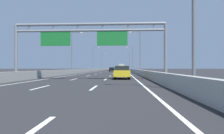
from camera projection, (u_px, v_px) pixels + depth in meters
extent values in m
plane|color=#262628|center=(115.00, 70.00, 100.17)|extent=(260.00, 260.00, 0.00)
cube|color=white|center=(41.00, 87.00, 12.89)|extent=(0.16, 3.00, 0.01)
cube|color=white|center=(74.00, 79.00, 21.87)|extent=(0.16, 3.00, 0.01)
cube|color=white|center=(88.00, 76.00, 30.86)|extent=(0.16, 3.00, 0.01)
cube|color=white|center=(96.00, 74.00, 39.85)|extent=(0.16, 3.00, 0.01)
cube|color=white|center=(101.00, 73.00, 48.84)|extent=(0.16, 3.00, 0.01)
cube|color=white|center=(104.00, 72.00, 57.82)|extent=(0.16, 3.00, 0.01)
cube|color=white|center=(106.00, 71.00, 66.81)|extent=(0.16, 3.00, 0.01)
cube|color=white|center=(108.00, 71.00, 75.80)|extent=(0.16, 3.00, 0.01)
cube|color=white|center=(110.00, 71.00, 84.79)|extent=(0.16, 3.00, 0.01)
cube|color=white|center=(111.00, 70.00, 93.77)|extent=(0.16, 3.00, 0.01)
cube|color=white|center=(112.00, 70.00, 102.76)|extent=(0.16, 3.00, 0.01)
cube|color=white|center=(113.00, 70.00, 111.75)|extent=(0.16, 3.00, 0.01)
cube|color=white|center=(113.00, 70.00, 120.74)|extent=(0.16, 3.00, 0.01)
cube|color=white|center=(114.00, 70.00, 129.72)|extent=(0.16, 3.00, 0.01)
cube|color=white|center=(115.00, 69.00, 138.71)|extent=(0.16, 3.00, 0.01)
cube|color=white|center=(115.00, 69.00, 147.70)|extent=(0.16, 3.00, 0.01)
cube|color=white|center=(115.00, 69.00, 156.69)|extent=(0.16, 3.00, 0.01)
cube|color=white|center=(94.00, 88.00, 12.70)|extent=(0.16, 3.00, 0.01)
cube|color=white|center=(106.00, 79.00, 21.68)|extent=(0.16, 3.00, 0.01)
cube|color=white|center=(110.00, 76.00, 30.67)|extent=(0.16, 3.00, 0.01)
cube|color=white|center=(113.00, 74.00, 39.66)|extent=(0.16, 3.00, 0.01)
cube|color=white|center=(115.00, 73.00, 48.65)|extent=(0.16, 3.00, 0.01)
cube|color=white|center=(116.00, 72.00, 57.63)|extent=(0.16, 3.00, 0.01)
cube|color=white|center=(117.00, 71.00, 66.62)|extent=(0.16, 3.00, 0.01)
cube|color=white|center=(117.00, 71.00, 75.61)|extent=(0.16, 3.00, 0.01)
cube|color=white|center=(118.00, 71.00, 84.60)|extent=(0.16, 3.00, 0.01)
cube|color=white|center=(118.00, 70.00, 93.58)|extent=(0.16, 3.00, 0.01)
cube|color=white|center=(119.00, 70.00, 102.57)|extent=(0.16, 3.00, 0.01)
cube|color=white|center=(119.00, 70.00, 111.56)|extent=(0.16, 3.00, 0.01)
cube|color=white|center=(119.00, 70.00, 120.55)|extent=(0.16, 3.00, 0.01)
cube|color=white|center=(119.00, 70.00, 129.53)|extent=(0.16, 3.00, 0.01)
cube|color=white|center=(120.00, 69.00, 138.52)|extent=(0.16, 3.00, 0.01)
cube|color=white|center=(120.00, 69.00, 147.51)|extent=(0.16, 3.00, 0.01)
cube|color=white|center=(120.00, 69.00, 156.50)|extent=(0.16, 3.00, 0.01)
cube|color=white|center=(103.00, 70.00, 88.46)|extent=(0.16, 176.00, 0.01)
cube|color=white|center=(126.00, 70.00, 87.91)|extent=(0.16, 176.00, 0.01)
cube|color=#9E9E99|center=(104.00, 69.00, 110.52)|extent=(0.45, 220.00, 0.95)
cube|color=#9E9E99|center=(128.00, 69.00, 109.79)|extent=(0.45, 220.00, 0.95)
cylinder|color=gray|center=(16.00, 52.00, 21.88)|extent=(0.36, 0.36, 6.20)
cylinder|color=gray|center=(166.00, 52.00, 20.99)|extent=(0.36, 0.36, 6.20)
cylinder|color=gray|center=(89.00, 24.00, 21.44)|extent=(16.86, 0.32, 0.32)
cylinder|color=gray|center=(89.00, 30.00, 21.44)|extent=(16.86, 0.26, 0.26)
cylinder|color=gray|center=(28.00, 28.00, 21.81)|extent=(0.74, 0.10, 0.74)
cylinder|color=gray|center=(52.00, 28.00, 21.66)|extent=(0.74, 0.10, 0.74)
cylinder|color=gray|center=(77.00, 28.00, 21.51)|extent=(0.74, 0.10, 0.74)
cylinder|color=gray|center=(102.00, 27.00, 21.36)|extent=(0.74, 0.10, 0.74)
cylinder|color=gray|center=(127.00, 27.00, 21.22)|extent=(0.74, 0.10, 0.74)
cylinder|color=gray|center=(153.00, 27.00, 21.07)|extent=(0.74, 0.10, 0.74)
cube|color=#19752D|center=(55.00, 39.00, 21.64)|extent=(3.40, 0.12, 1.60)
cube|color=#19752D|center=(112.00, 38.00, 21.30)|extent=(3.40, 0.12, 1.60)
cylinder|color=slate|center=(194.00, 7.00, 10.78)|extent=(0.20, 0.20, 9.50)
cylinder|color=slate|center=(72.00, 53.00, 43.37)|extent=(0.20, 0.20, 9.50)
cylinder|color=slate|center=(77.00, 32.00, 43.33)|extent=(2.20, 0.12, 0.12)
cube|color=#F2EAC6|center=(81.00, 33.00, 43.27)|extent=(0.56, 0.28, 0.20)
cylinder|color=slate|center=(140.00, 52.00, 42.56)|extent=(0.20, 0.20, 9.50)
cylinder|color=slate|center=(135.00, 32.00, 42.63)|extent=(2.20, 0.12, 0.12)
cube|color=#F2EAC6|center=(130.00, 32.00, 42.69)|extent=(0.56, 0.28, 0.20)
cylinder|color=slate|center=(93.00, 59.00, 75.15)|extent=(0.20, 0.20, 9.50)
cylinder|color=slate|center=(96.00, 47.00, 75.10)|extent=(2.20, 0.12, 0.12)
cube|color=#F2EAC6|center=(99.00, 47.00, 75.05)|extent=(0.56, 0.28, 0.20)
cylinder|color=slate|center=(132.00, 59.00, 74.34)|extent=(0.20, 0.20, 9.50)
cylinder|color=slate|center=(130.00, 47.00, 74.41)|extent=(2.20, 0.12, 0.12)
cube|color=#F2EAC6|center=(127.00, 47.00, 74.47)|extent=(0.56, 0.28, 0.20)
cylinder|color=slate|center=(102.00, 61.00, 106.93)|extent=(0.20, 0.20, 9.50)
cylinder|color=slate|center=(104.00, 53.00, 106.88)|extent=(2.20, 0.12, 0.12)
cube|color=#F2EAC6|center=(106.00, 53.00, 106.82)|extent=(0.56, 0.28, 0.20)
cylinder|color=slate|center=(129.00, 61.00, 106.11)|extent=(0.20, 0.20, 9.50)
cylinder|color=slate|center=(127.00, 53.00, 106.18)|extent=(2.20, 0.12, 0.12)
cube|color=#F2EAC6|center=(125.00, 53.00, 106.24)|extent=(0.56, 0.28, 0.20)
cube|color=silver|center=(111.00, 69.00, 123.55)|extent=(1.85, 4.31, 0.67)
cube|color=black|center=(111.00, 68.00, 123.46)|extent=(1.63, 1.91, 0.52)
cylinder|color=black|center=(110.00, 69.00, 125.19)|extent=(0.22, 0.64, 0.64)
cylinder|color=black|center=(112.00, 69.00, 125.11)|extent=(0.22, 0.64, 0.64)
cylinder|color=black|center=(109.00, 69.00, 121.99)|extent=(0.22, 0.64, 0.64)
cylinder|color=black|center=(112.00, 69.00, 121.90)|extent=(0.22, 0.64, 0.64)
cube|color=red|center=(122.00, 70.00, 62.86)|extent=(1.89, 4.24, 0.65)
cube|color=black|center=(122.00, 68.00, 62.52)|extent=(1.67, 1.92, 0.53)
cylinder|color=black|center=(119.00, 71.00, 64.47)|extent=(0.22, 0.64, 0.64)
cylinder|color=black|center=(124.00, 71.00, 64.38)|extent=(0.22, 0.64, 0.64)
cylinder|color=black|center=(119.00, 71.00, 61.33)|extent=(0.22, 0.64, 0.64)
cylinder|color=black|center=(124.00, 71.00, 61.24)|extent=(0.22, 0.64, 0.64)
cube|color=orange|center=(122.00, 69.00, 125.03)|extent=(1.88, 4.28, 0.63)
cube|color=black|center=(122.00, 68.00, 124.68)|extent=(1.65, 1.96, 0.49)
cylinder|color=black|center=(121.00, 69.00, 126.66)|extent=(0.22, 0.64, 0.64)
cylinder|color=black|center=(124.00, 69.00, 126.58)|extent=(0.22, 0.64, 0.64)
cylinder|color=black|center=(121.00, 69.00, 123.49)|extent=(0.22, 0.64, 0.64)
cylinder|color=black|center=(124.00, 69.00, 123.40)|extent=(0.22, 0.64, 0.64)
cube|color=black|center=(112.00, 70.00, 66.32)|extent=(1.75, 4.18, 0.71)
cube|color=black|center=(112.00, 68.00, 66.16)|extent=(1.54, 1.80, 0.43)
cylinder|color=black|center=(110.00, 70.00, 67.90)|extent=(0.22, 0.64, 0.64)
cylinder|color=black|center=(114.00, 70.00, 67.82)|extent=(0.22, 0.64, 0.64)
cylinder|color=black|center=(109.00, 71.00, 64.82)|extent=(0.22, 0.64, 0.64)
cylinder|color=black|center=(114.00, 71.00, 64.74)|extent=(0.22, 0.64, 0.64)
cube|color=#1E7A38|center=(114.00, 69.00, 87.79)|extent=(1.77, 4.59, 0.61)
cube|color=black|center=(114.00, 68.00, 87.76)|extent=(1.56, 1.84, 0.42)
cylinder|color=black|center=(113.00, 70.00, 89.57)|extent=(0.22, 0.64, 0.64)
cylinder|color=black|center=(116.00, 70.00, 89.49)|extent=(0.22, 0.64, 0.64)
cylinder|color=black|center=(113.00, 70.00, 86.08)|extent=(0.22, 0.64, 0.64)
cylinder|color=black|center=(116.00, 70.00, 86.00)|extent=(0.22, 0.64, 0.64)
cube|color=yellow|center=(122.00, 73.00, 22.98)|extent=(1.84, 4.44, 0.71)
cube|color=black|center=(122.00, 68.00, 22.82)|extent=(1.62, 1.79, 0.51)
cylinder|color=black|center=(116.00, 76.00, 24.69)|extent=(0.22, 0.64, 0.64)
cylinder|color=black|center=(128.00, 76.00, 24.61)|extent=(0.22, 0.64, 0.64)
cylinder|color=black|center=(115.00, 77.00, 21.35)|extent=(0.22, 0.64, 0.64)
cylinder|color=black|center=(129.00, 77.00, 21.27)|extent=(0.22, 0.64, 0.64)
cube|color=#194799|center=(122.00, 67.00, 95.50)|extent=(2.49, 2.32, 2.20)
cube|color=beige|center=(122.00, 67.00, 91.26)|extent=(2.49, 5.77, 2.59)
cylinder|color=black|center=(119.00, 69.00, 95.81)|extent=(0.28, 0.96, 0.96)
cylinder|color=black|center=(124.00, 69.00, 95.70)|extent=(0.28, 0.96, 0.96)
cylinder|color=black|center=(119.00, 69.00, 89.83)|extent=(0.28, 0.96, 0.96)
cylinder|color=black|center=(124.00, 69.00, 89.71)|extent=(0.28, 0.96, 0.96)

